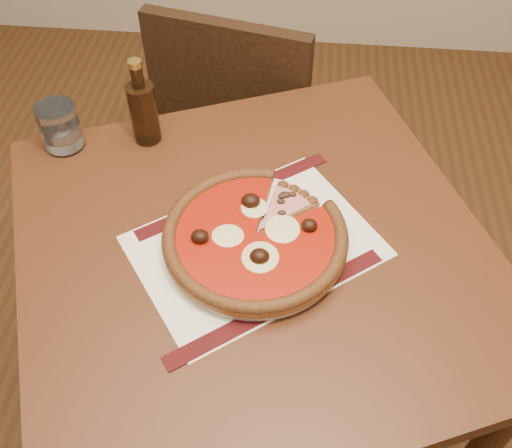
{
  "coord_description": "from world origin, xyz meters",
  "views": [
    {
      "loc": [
        0.08,
        0.49,
        1.52
      ],
      "look_at": [
        0.02,
        1.13,
        0.78
      ],
      "focal_mm": 40.0,
      "sensor_mm": 36.0,
      "label": 1
    }
  ],
  "objects_px": {
    "pizza": "(255,235)",
    "plate": "(255,242)",
    "water_glass": "(60,127)",
    "table": "(255,278)",
    "chair_far": "(243,126)",
    "bottle": "(143,110)"
  },
  "relations": [
    {
      "from": "pizza",
      "to": "bottle",
      "type": "distance_m",
      "value": 0.36
    },
    {
      "from": "plate",
      "to": "bottle",
      "type": "relative_size",
      "value": 1.65
    },
    {
      "from": "water_glass",
      "to": "chair_far",
      "type": "bearing_deg",
      "value": 52.77
    },
    {
      "from": "water_glass",
      "to": "bottle",
      "type": "distance_m",
      "value": 0.17
    },
    {
      "from": "table",
      "to": "pizza",
      "type": "relative_size",
      "value": 3.32
    },
    {
      "from": "pizza",
      "to": "plate",
      "type": "bearing_deg",
      "value": -108.47
    },
    {
      "from": "chair_far",
      "to": "water_glass",
      "type": "height_order",
      "value": "chair_far"
    },
    {
      "from": "plate",
      "to": "bottle",
      "type": "xyz_separation_m",
      "value": [
        -0.25,
        0.26,
        0.06
      ]
    },
    {
      "from": "plate",
      "to": "water_glass",
      "type": "height_order",
      "value": "water_glass"
    },
    {
      "from": "chair_far",
      "to": "pizza",
      "type": "bearing_deg",
      "value": 111.9
    },
    {
      "from": "chair_far",
      "to": "water_glass",
      "type": "bearing_deg",
      "value": 65.78
    },
    {
      "from": "table",
      "to": "chair_far",
      "type": "distance_m",
      "value": 0.65
    },
    {
      "from": "chair_far",
      "to": "plate",
      "type": "relative_size",
      "value": 2.85
    },
    {
      "from": "plate",
      "to": "water_glass",
      "type": "relative_size",
      "value": 3.19
    },
    {
      "from": "chair_far",
      "to": "bottle",
      "type": "xyz_separation_m",
      "value": [
        -0.15,
        -0.37,
        0.33
      ]
    },
    {
      "from": "table",
      "to": "bottle",
      "type": "xyz_separation_m",
      "value": [
        -0.25,
        0.26,
        0.17
      ]
    },
    {
      "from": "chair_far",
      "to": "bottle",
      "type": "relative_size",
      "value": 4.7
    },
    {
      "from": "plate",
      "to": "bottle",
      "type": "bearing_deg",
      "value": 133.38
    },
    {
      "from": "plate",
      "to": "bottle",
      "type": "distance_m",
      "value": 0.36
    },
    {
      "from": "chair_far",
      "to": "water_glass",
      "type": "relative_size",
      "value": 9.09
    },
    {
      "from": "table",
      "to": "bottle",
      "type": "bearing_deg",
      "value": 133.84
    },
    {
      "from": "chair_far",
      "to": "pizza",
      "type": "distance_m",
      "value": 0.7
    }
  ]
}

